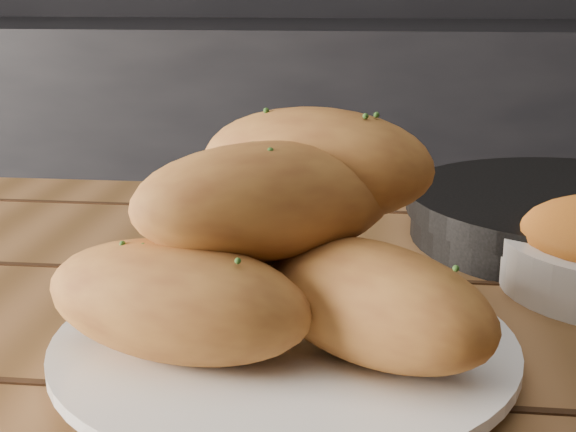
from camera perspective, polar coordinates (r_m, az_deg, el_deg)
The scene contains 3 objects.
counter at distance 1.86m, azimuth -0.91°, elevation -0.46°, with size 2.80×0.60×0.90m, color black.
plate at distance 0.51m, azimuth -0.26°, elevation -9.36°, with size 0.29×0.29×0.02m.
bread_rolls at distance 0.49m, azimuth -0.42°, elevation -2.02°, with size 0.29×0.25×0.14m.
Camera 1 is at (0.23, -0.06, 0.98)m, focal length 50.00 mm.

